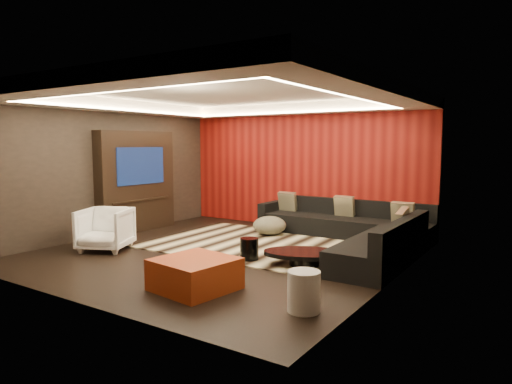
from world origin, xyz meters
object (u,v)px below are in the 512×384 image
Objects in this scene: armchair at (105,229)px; drum_stool at (249,249)px; white_side_table at (304,291)px; orange_ottoman at (195,274)px; coffee_table at (305,258)px; sectional_sofa at (356,232)px.

drum_stool is at bearing -8.45° from armchair.
orange_ottoman is (-1.57, -0.08, -0.03)m from white_side_table.
drum_stool is 0.38× the size of orange_ottoman.
sectional_sofa is at bearing 86.03° from coffee_table.
sectional_sofa is at bearing 12.38° from armchair.
armchair is at bearing -162.66° from drum_stool.
drum_stool is at bearing 139.36° from white_side_table.
white_side_table is (0.89, -1.76, 0.11)m from coffee_table.
white_side_table is at bearing -35.37° from armchair.
armchair reaches higher than drum_stool.
sectional_sofa is at bearing 62.99° from drum_stool.
drum_stool is 0.10× the size of sectional_sofa.
orange_ottoman is 3.78m from sectional_sofa.
drum_stool is 2.31m from sectional_sofa.
white_side_table is 0.13× the size of sectional_sofa.
orange_ottoman is at bearing -110.33° from coffee_table.
white_side_table reaches higher than orange_ottoman.
coffee_table is 0.36× the size of sectional_sofa.
armchair is (-3.52, -1.01, 0.26)m from coffee_table.
orange_ottoman is 1.11× the size of armchair.
orange_ottoman is 0.26× the size of sectional_sofa.
armchair is (-4.41, 0.74, 0.15)m from white_side_table.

